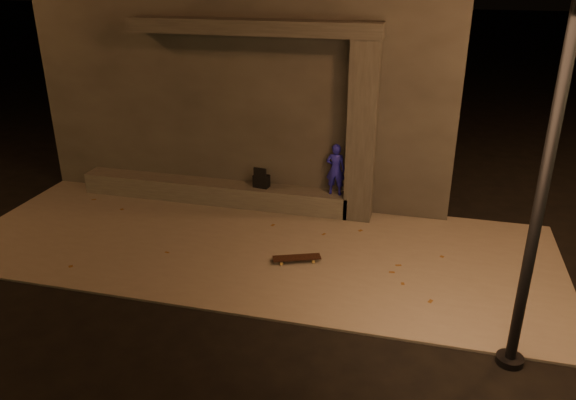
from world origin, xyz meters
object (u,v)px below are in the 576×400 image
(column, at_px, (362,133))
(skateboarder, at_px, (336,169))
(street_lamp_0, at_px, (564,80))
(skateboard, at_px, (297,258))
(backpack, at_px, (261,180))

(column, xyz_separation_m, skateboarder, (-0.50, 0.00, -0.81))
(street_lamp_0, bearing_deg, skateboard, 150.92)
(column, bearing_deg, skateboard, -109.72)
(backpack, relative_size, skateboard, 0.53)
(column, relative_size, backpack, 7.89)
(column, xyz_separation_m, backpack, (-2.09, -0.00, -1.19))
(skateboarder, bearing_deg, backpack, 1.54)
(skateboarder, xyz_separation_m, street_lamp_0, (3.09, -4.06, 2.74))
(column, relative_size, skateboarder, 3.32)
(skateboarder, bearing_deg, skateboard, 84.15)
(backpack, relative_size, street_lamp_0, 0.07)
(skateboarder, height_order, backpack, skateboarder)
(column, distance_m, backpack, 2.40)
(skateboard, distance_m, street_lamp_0, 5.32)
(column, bearing_deg, street_lamp_0, -57.46)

